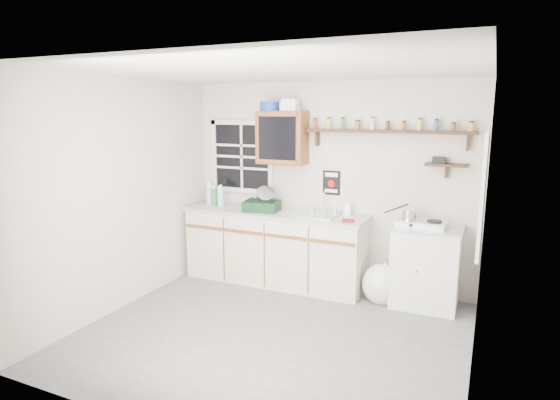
{
  "coord_description": "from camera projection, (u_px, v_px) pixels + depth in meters",
  "views": [
    {
      "loc": [
        1.83,
        -3.85,
        2.15
      ],
      "look_at": [
        -0.17,
        0.55,
        1.23
      ],
      "focal_mm": 30.0,
      "sensor_mm": 36.0,
      "label": 1
    }
  ],
  "objects": [
    {
      "name": "room",
      "position": [
        272.0,
        209.0,
        4.35
      ],
      "size": [
        3.64,
        3.24,
        2.54
      ],
      "color": "#515053",
      "rests_on": "ground"
    },
    {
      "name": "main_cabinet",
      "position": [
        275.0,
        247.0,
        5.9
      ],
      "size": [
        2.31,
        0.63,
        0.92
      ],
      "color": "beige",
      "rests_on": "floor"
    },
    {
      "name": "right_cabinet",
      "position": [
        426.0,
        266.0,
        5.18
      ],
      "size": [
        0.73,
        0.57,
        0.91
      ],
      "color": "silver",
      "rests_on": "floor"
    },
    {
      "name": "sink",
      "position": [
        316.0,
        214.0,
        5.6
      ],
      "size": [
        0.52,
        0.44,
        0.29
      ],
      "color": "silver",
      "rests_on": "main_cabinet"
    },
    {
      "name": "upper_cabinet",
      "position": [
        282.0,
        138.0,
        5.76
      ],
      "size": [
        0.6,
        0.32,
        0.65
      ],
      "color": "brown",
      "rests_on": "wall_back"
    },
    {
      "name": "upper_cabinet_clutter",
      "position": [
        278.0,
        106.0,
        5.71
      ],
      "size": [
        0.49,
        0.24,
        0.14
      ],
      "color": "#17339A",
      "rests_on": "upper_cabinet"
    },
    {
      "name": "spice_shelf",
      "position": [
        388.0,
        131.0,
        5.28
      ],
      "size": [
        1.91,
        0.18,
        0.35
      ],
      "color": "black",
      "rests_on": "wall_back"
    },
    {
      "name": "secondary_shelf",
      "position": [
        444.0,
        164.0,
        5.1
      ],
      "size": [
        0.45,
        0.16,
        0.24
      ],
      "color": "black",
      "rests_on": "wall_back"
    },
    {
      "name": "warning_sign",
      "position": [
        331.0,
        183.0,
        5.75
      ],
      "size": [
        0.22,
        0.02,
        0.3
      ],
      "color": "black",
      "rests_on": "wall_back"
    },
    {
      "name": "window_back",
      "position": [
        242.0,
        157.0,
        6.2
      ],
      "size": [
        0.93,
        0.03,
        0.98
      ],
      "color": "black",
      "rests_on": "wall_back"
    },
    {
      "name": "window_right",
      "position": [
        484.0,
        192.0,
        4.08
      ],
      "size": [
        0.03,
        0.78,
        1.08
      ],
      "color": "black",
      "rests_on": "wall_back"
    },
    {
      "name": "water_bottles",
      "position": [
        215.0,
        196.0,
        6.16
      ],
      "size": [
        0.28,
        0.12,
        0.3
      ],
      "color": "#B0C4CE",
      "rests_on": "main_cabinet"
    },
    {
      "name": "dish_rack",
      "position": [
        263.0,
        203.0,
        5.82
      ],
      "size": [
        0.46,
        0.37,
        0.32
      ],
      "rotation": [
        0.0,
        0.0,
        0.15
      ],
      "color": "black",
      "rests_on": "main_cabinet"
    },
    {
      "name": "soap_bottle",
      "position": [
        348.0,
        207.0,
        5.62
      ],
      "size": [
        0.09,
        0.09,
        0.18
      ],
      "primitive_type": "imported",
      "rotation": [
        0.0,
        0.0,
        0.09
      ],
      "color": "white",
      "rests_on": "main_cabinet"
    },
    {
      "name": "rag",
      "position": [
        348.0,
        221.0,
        5.27
      ],
      "size": [
        0.17,
        0.16,
        0.02
      ],
      "primitive_type": "cube",
      "rotation": [
        0.0,
        0.0,
        0.28
      ],
      "color": "maroon",
      "rests_on": "main_cabinet"
    },
    {
      "name": "hotplate",
      "position": [
        422.0,
        223.0,
        5.1
      ],
      "size": [
        0.56,
        0.34,
        0.08
      ],
      "rotation": [
        0.0,
        0.0,
        -0.11
      ],
      "color": "silver",
      "rests_on": "right_cabinet"
    },
    {
      "name": "saucepan",
      "position": [
        409.0,
        215.0,
        5.14
      ],
      "size": [
        0.39,
        0.24,
        0.17
      ],
      "rotation": [
        0.0,
        0.0,
        -0.47
      ],
      "color": "silver",
      "rests_on": "hotplate"
    },
    {
      "name": "trash_bag",
      "position": [
        382.0,
        284.0,
        5.31
      ],
      "size": [
        0.44,
        0.4,
        0.5
      ],
      "color": "silver",
      "rests_on": "floor"
    }
  ]
}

